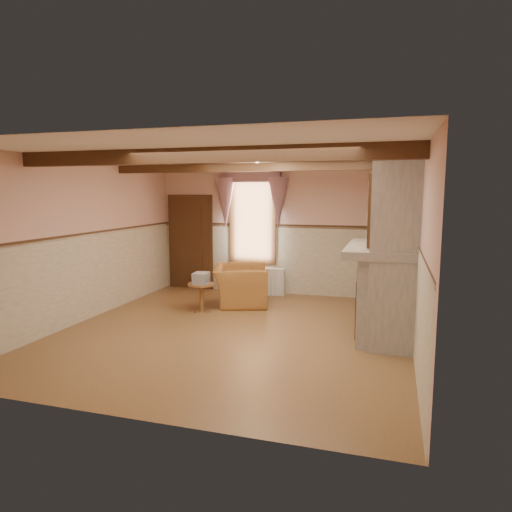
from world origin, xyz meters
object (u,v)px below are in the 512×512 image
(bowl, at_px, (382,243))
(side_table, at_px, (201,297))
(armchair, at_px, (241,285))
(radiator, at_px, (268,282))
(oil_lamp, at_px, (383,233))
(mantel_clock, at_px, (384,234))

(bowl, bearing_deg, side_table, 171.61)
(armchair, height_order, radiator, armchair)
(armchair, distance_m, radiator, 0.98)
(oil_lamp, bearing_deg, mantel_clock, 90.00)
(oil_lamp, bearing_deg, armchair, 165.49)
(armchair, distance_m, mantel_clock, 2.98)
(side_table, relative_size, oil_lamp, 1.96)
(radiator, bearing_deg, oil_lamp, -40.13)
(side_table, distance_m, mantel_clock, 3.50)
(oil_lamp, bearing_deg, bowl, -90.00)
(armchair, height_order, side_table, armchair)
(armchair, xyz_separation_m, mantel_clock, (2.73, -0.37, 1.13))
(side_table, xyz_separation_m, radiator, (0.84, 1.71, 0.02))
(radiator, bearing_deg, side_table, -122.09)
(armchair, relative_size, bowl, 3.63)
(mantel_clock, bearing_deg, side_table, -172.71)
(armchair, xyz_separation_m, radiator, (0.33, 0.92, -0.09))
(side_table, bearing_deg, oil_lamp, 1.42)
(radiator, distance_m, bowl, 3.45)
(radiator, height_order, mantel_clock, mantel_clock)
(side_table, distance_m, oil_lamp, 3.49)
(radiator, distance_m, oil_lamp, 3.17)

